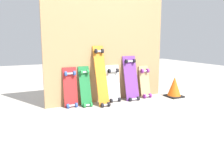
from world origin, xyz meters
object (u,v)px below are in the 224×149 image
at_px(traffic_cone, 174,87).
at_px(skateboard_orange, 101,78).
at_px(skateboard_red, 71,89).
at_px(skateboard_purple, 131,80).
at_px(skateboard_green, 86,88).
at_px(skateboard_white, 113,85).
at_px(skateboard_natural, 145,83).

bearing_deg(traffic_cone, skateboard_orange, 173.74).
distance_m(skateboard_red, skateboard_purple, 1.00).
bearing_deg(skateboard_purple, skateboard_green, 179.37).
xyz_separation_m(skateboard_white, skateboard_purple, (0.31, -0.04, 0.07)).
relative_size(skateboard_green, skateboard_white, 1.02).
distance_m(skateboard_green, skateboard_purple, 0.79).
xyz_separation_m(skateboard_green, skateboard_purple, (0.79, -0.01, 0.06)).
distance_m(skateboard_orange, traffic_cone, 1.33).
xyz_separation_m(skateboard_orange, skateboard_white, (0.24, 0.09, -0.15)).
relative_size(skateboard_green, traffic_cone, 1.88).
relative_size(skateboard_purple, skateboard_natural, 1.31).
distance_m(skateboard_green, skateboard_white, 0.48).
bearing_deg(skateboard_green, skateboard_purple, -0.63).
height_order(skateboard_green, skateboard_natural, skateboard_green).
height_order(skateboard_orange, traffic_cone, skateboard_orange).
height_order(skateboard_green, skateboard_white, skateboard_green).
bearing_deg(skateboard_white, skateboard_green, -176.37).
distance_m(skateboard_orange, skateboard_white, 0.30).
distance_m(skateboard_red, skateboard_white, 0.69).
distance_m(skateboard_red, skateboard_green, 0.22).
bearing_deg(skateboard_purple, skateboard_red, 177.20).
distance_m(skateboard_green, skateboard_orange, 0.28).
distance_m(skateboard_orange, skateboard_natural, 0.86).
relative_size(skateboard_orange, traffic_cone, 2.74).
relative_size(skateboard_green, skateboard_orange, 0.69).
height_order(skateboard_white, skateboard_natural, skateboard_white).
bearing_deg(skateboard_orange, skateboard_natural, 4.72).
distance_m(skateboard_red, skateboard_natural, 1.29).
height_order(skateboard_white, skateboard_purple, skateboard_purple).
bearing_deg(skateboard_white, skateboard_orange, -160.64).
bearing_deg(skateboard_orange, skateboard_green, 166.81).
relative_size(skateboard_red, skateboard_white, 1.01).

